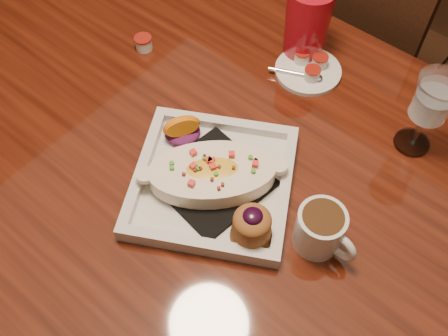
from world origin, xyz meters
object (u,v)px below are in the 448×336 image
Objects in this scene: chair_far at (349,53)px; saucer at (308,69)px; coffee_mug at (321,229)px; plate at (216,181)px; red_tumbler at (307,23)px; table at (196,167)px; goblet at (432,103)px.

saucer is (0.07, -0.36, 0.25)m from chair_far.
saucer is (-0.23, 0.30, -0.03)m from coffee_mug.
plate is 2.67× the size of saucer.
saucer is at bearing -44.19° from red_tumbler.
table is 11.25× the size of saucer.
saucer is at bearing 100.51° from chair_far.
table is 1.61× the size of chair_far.
plate is at bearing -77.71° from red_tumbler.
goblet is at bearing 90.25° from coffee_mug.
plate is 2.29× the size of red_tumbler.
goblet is at bearing 26.53° from plate.
chair_far is 5.78× the size of goblet.
plate is at bearing -83.17° from saucer.
coffee_mug is 0.80× the size of saucer.
coffee_mug is 0.43m from red_tumbler.
red_tumbler is (0.03, -0.32, 0.32)m from chair_far.
chair_far is 0.61m from goblet.
coffee_mug is at bearing -53.03° from saucer.
saucer is 0.09m from red_tumbler.
goblet is (0.21, 0.30, 0.08)m from plate.
table is 4.22× the size of plate.
goblet is at bearing 37.81° from table.
table is 0.65m from chair_far.
chair_far is 0.45m from red_tumbler.
table is at bearing 178.98° from coffee_mug.
coffee_mug is at bearing -94.55° from goblet.
plate is at bearing -166.00° from coffee_mug.
plate is 0.19m from coffee_mug.
goblet reaches higher than table.
coffee_mug is at bearing 113.91° from chair_far.
goblet is (0.31, -0.39, 0.35)m from chair_far.
red_tumbler is (0.03, 0.31, 0.17)m from table.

